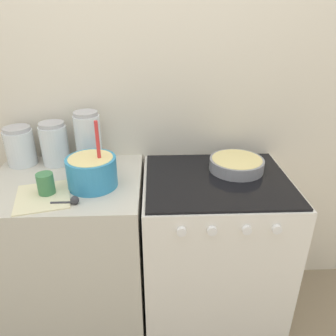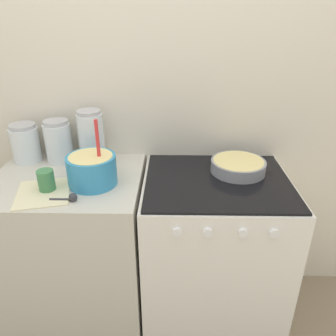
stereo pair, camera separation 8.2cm
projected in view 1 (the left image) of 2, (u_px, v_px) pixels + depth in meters
wall_back at (140, 97)px, 1.71m from camera, size 4.45×0.05×2.40m
countertop_cabinet at (75, 254)px, 1.74m from camera, size 0.72×0.60×0.88m
stove at (212, 251)px, 1.76m from camera, size 0.71×0.61×0.88m
mixing_bowl at (92, 170)px, 1.47m from camera, size 0.22×0.22×0.31m
baking_pan at (236, 164)px, 1.64m from camera, size 0.27×0.27×0.06m
storage_jar_left at (21, 149)px, 1.68m from camera, size 0.15×0.15×0.20m
storage_jar_middle at (55, 146)px, 1.68m from camera, size 0.14×0.14×0.22m
storage_jar_right at (89, 142)px, 1.68m from camera, size 0.13×0.13×0.28m
tin_can at (46, 184)px, 1.41m from camera, size 0.07×0.07×0.10m
recipe_page at (43, 196)px, 1.41m from camera, size 0.28×0.30×0.01m
measuring_spoon at (72, 201)px, 1.36m from camera, size 0.12×0.04×0.04m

